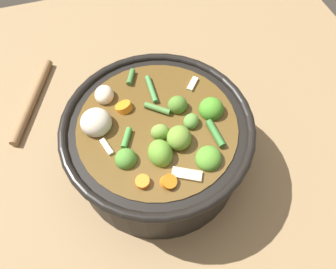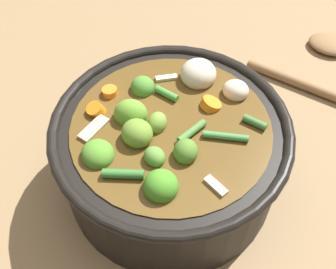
% 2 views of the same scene
% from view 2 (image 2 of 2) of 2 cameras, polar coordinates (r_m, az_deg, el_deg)
% --- Properties ---
extents(ground_plane, '(1.10, 1.10, 0.00)m').
position_cam_2_polar(ground_plane, '(0.62, 0.33, -6.10)').
color(ground_plane, '#8C704C').
extents(cooking_pot, '(0.31, 0.31, 0.15)m').
position_cam_2_polar(cooking_pot, '(0.57, 0.33, -2.42)').
color(cooking_pot, black).
rests_on(cooking_pot, ground_plane).
extents(wooden_spoon, '(0.21, 0.20, 0.02)m').
position_cam_2_polar(wooden_spoon, '(0.82, 19.85, 9.36)').
color(wooden_spoon, olive).
rests_on(wooden_spoon, ground_plane).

